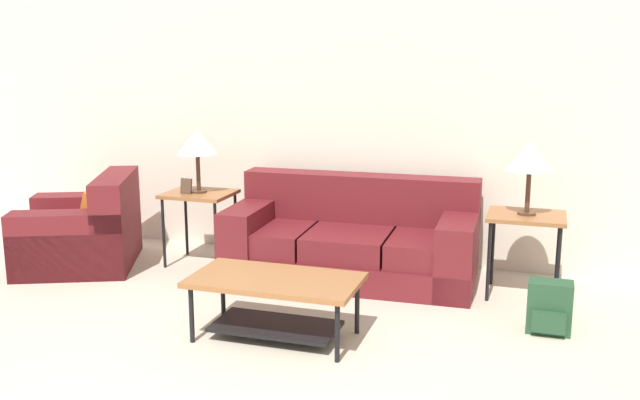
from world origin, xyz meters
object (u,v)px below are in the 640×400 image
side_table_left (199,200)px  table_lamp_left (197,142)px  side_table_right (526,223)px  coffee_table (275,293)px  couch (352,242)px  armchair (84,233)px  backpack (549,308)px  table_lamp_right (530,157)px

side_table_left → table_lamp_left: (0.00, -0.00, 0.51)m
side_table_right → coffee_table: bearing=-138.4°
couch → armchair: couch is taller
table_lamp_left → backpack: (2.95, -0.70, -0.91)m
coffee_table → table_lamp_right: size_ratio=1.98×
armchair → backpack: bearing=-5.2°
coffee_table → side_table_right: bearing=41.6°
side_table_left → table_lamp_left: size_ratio=1.16×
couch → coffee_table: 1.40m
backpack → coffee_table: bearing=-159.5°
table_lamp_right → backpack: size_ratio=1.57×
side_table_left → side_table_right: 2.75m
side_table_left → table_lamp_right: (2.75, -0.00, 0.51)m
couch → table_lamp_left: table_lamp_left is taller
side_table_right → backpack: bearing=-74.4°
table_lamp_left → table_lamp_right: (2.75, 0.00, 0.00)m
couch → side_table_right: bearing=-2.0°
coffee_table → side_table_right: 2.05m
coffee_table → table_lamp_right: bearing=41.6°
armchair → side_table_left: 1.06m
side_table_left → backpack: (2.95, -0.70, -0.40)m
armchair → coffee_table: 2.40m
side_table_left → armchair: bearing=-159.9°
armchair → side_table_right: size_ratio=1.99×
couch → table_lamp_right: 1.59m
table_lamp_left → armchair: bearing=-159.9°
backpack → couch: bearing=154.4°
backpack → side_table_right: bearing=105.6°
coffee_table → table_lamp_right: 2.17m
armchair → table_lamp_left: size_ratio=2.30×
couch → side_table_right: (1.38, -0.05, 0.28)m
coffee_table → side_table_right: (1.52, 1.35, 0.27)m
side_table_left → side_table_right: (2.75, 0.00, 0.00)m
armchair → coffee_table: (2.18, -1.00, 0.02)m
couch → table_lamp_left: 1.58m
couch → side_table_left: size_ratio=3.18×
couch → armchair: size_ratio=1.60×
coffee_table → backpack: size_ratio=3.10×
couch → backpack: size_ratio=5.76×
side_table_left → coffee_table: bearing=-47.5°
side_table_right → table_lamp_right: (0.00, -0.00, 0.51)m
table_lamp_left → backpack: 3.16m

